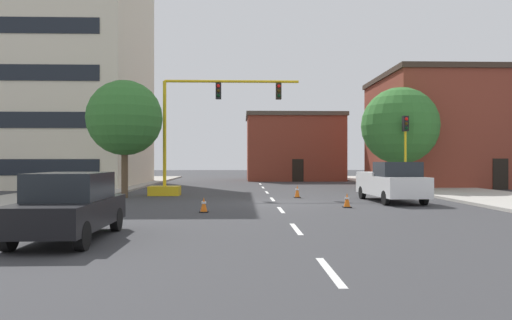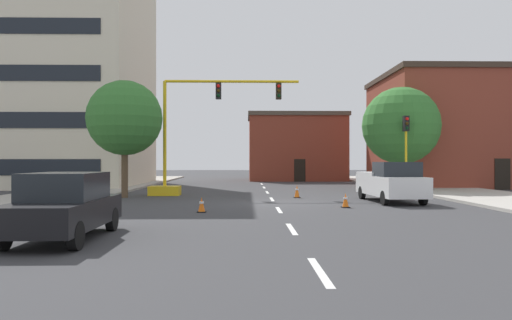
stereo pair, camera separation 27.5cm
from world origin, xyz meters
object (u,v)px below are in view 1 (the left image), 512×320
Objects in this scene: traffic_signal_gantry at (184,158)px; traffic_cone_roadside_a at (204,205)px; traffic_cone_roadside_c at (347,200)px; sedan_black_near_left at (70,206)px; pickup_truck_white at (391,182)px; traffic_light_pole_right at (406,137)px; tree_right_mid at (400,126)px; tree_left_near at (125,118)px; traffic_cone_roadside_b at (297,191)px.

traffic_cone_roadside_a is at bearing -78.33° from traffic_signal_gantry.
traffic_cone_roadside_c is (8.03, -7.57, -1.91)m from traffic_signal_gantry.
pickup_truck_white is at bearing 42.70° from sedan_black_near_left.
traffic_signal_gantry is at bearing 101.67° from traffic_cone_roadside_a.
traffic_signal_gantry is at bearing -176.90° from traffic_light_pole_right.
tree_right_mid is at bearing 61.47° from traffic_cone_roadside_c.
traffic_signal_gantry is at bearing 29.14° from tree_left_near.
tree_left_near is at bearing 98.08° from sedan_black_near_left.
traffic_light_pole_right is 0.88× the size of pickup_truck_white.
traffic_cone_roadside_b is (7.55, 13.77, -0.53)m from sedan_black_near_left.
traffic_cone_roadside_b is at bearing -17.09° from traffic_signal_gantry.
traffic_signal_gantry is 11.94m from pickup_truck_white.
traffic_cone_roadside_a is at bearing -133.19° from tree_right_mid.
pickup_truck_white is 7.57× the size of traffic_cone_roadside_b.
tree_right_mid is at bearing 17.38° from tree_left_near.
sedan_black_near_left is at bearing -81.92° from tree_left_near.
traffic_signal_gantry is at bearing 162.91° from traffic_cone_roadside_b.
sedan_black_near_left is at bearing -137.91° from traffic_cone_roadside_c.
traffic_light_pole_right is 15.68m from traffic_cone_roadside_a.
tree_right_mid is at bearing 46.81° from traffic_cone_roadside_a.
tree_left_near reaches higher than sedan_black_near_left.
traffic_light_pole_right is 0.68× the size of tree_right_mid.
traffic_cone_roadside_c is at bearing -27.95° from tree_left_near.
tree_left_near is 18.02m from tree_right_mid.
tree_left_near is 10.38m from traffic_cone_roadside_b.
tree_left_near is at bearing 178.18° from traffic_cone_roadside_b.
tree_right_mid is (14.15, 3.69, 2.18)m from traffic_signal_gantry.
traffic_light_pole_right is 6.62m from pickup_truck_white.
traffic_cone_roadside_a is at bearing 65.22° from sedan_black_near_left.
traffic_signal_gantry is 1.36× the size of tree_left_near.
traffic_cone_roadside_b is at bearing 105.34° from traffic_cone_roadside_c.
tree_right_mid is at bearing 36.63° from traffic_cone_roadside_b.
pickup_truck_white is (13.91, -3.08, -3.43)m from tree_left_near.
traffic_signal_gantry is 1.61× the size of pickup_truck_white.
sedan_black_near_left is 12.24m from traffic_cone_roadside_c.
traffic_cone_roadside_c is (6.10, 1.76, 0.02)m from traffic_cone_roadside_a.
traffic_light_pole_right is at bearing 64.48° from pickup_truck_white.
sedan_black_near_left is 15.71m from traffic_cone_roadside_b.
traffic_cone_roadside_c is (9.08, 8.20, -0.57)m from sedan_black_near_left.
traffic_signal_gantry is 13.58m from traffic_light_pole_right.
pickup_truck_white is 8.49× the size of traffic_cone_roadside_c.
tree_right_mid is at bearing 52.01° from sedan_black_near_left.
pickup_truck_white reaches higher than sedan_black_near_left.
traffic_cone_roadside_c is at bearing -43.31° from traffic_signal_gantry.
pickup_truck_white is at bearing -23.72° from traffic_signal_gantry.
traffic_light_pole_right is 1.06× the size of sedan_black_near_left.
traffic_cone_roadside_a is (-12.23, -13.02, -4.11)m from tree_right_mid.
tree_right_mid is 10.36m from traffic_cone_roadside_b.
traffic_signal_gantry is 9.73m from traffic_cone_roadside_a.
traffic_cone_roadside_b is (4.58, 7.34, 0.06)m from traffic_cone_roadside_a.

